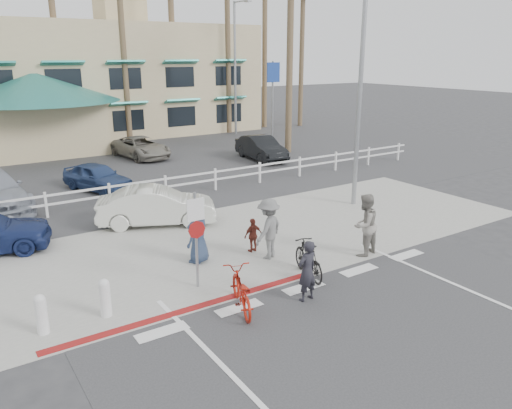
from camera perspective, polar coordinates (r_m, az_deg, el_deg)
ground at (r=12.99m, az=7.14°, el=-10.42°), size 140.00×140.00×0.00m
bike_path at (r=11.74m, az=13.63°, el=-13.96°), size 12.00×16.00×0.01m
sidewalk_plaza at (r=16.34m, az=-3.10°, el=-4.38°), size 22.00×7.00×0.01m
cross_street at (r=19.72m, az=-8.97°, el=-0.81°), size 40.00×5.00×0.01m
parking_lot at (r=28.38m, az=-17.02°, el=4.10°), size 50.00×16.00×0.01m
curb_red at (r=12.42m, az=-7.46°, el=-11.74°), size 7.00×0.25×0.02m
rail_fence at (r=21.53m, az=-10.05°, el=2.03°), size 29.40×0.16×1.00m
building at (r=40.84m, az=-20.45°, el=15.50°), size 28.00×16.00×11.30m
sign_post at (r=12.92m, az=-6.86°, el=-3.52°), size 0.50×0.10×2.90m
bollard_0 at (r=12.33m, az=-16.87°, el=-10.16°), size 0.26×0.26×0.95m
bollard_1 at (r=12.09m, az=-23.33°, el=-11.44°), size 0.26×0.26×0.95m
streetlight_0 at (r=20.06m, az=11.80°, el=12.47°), size 0.60×2.00×9.00m
streetlight_1 at (r=38.14m, az=-2.41°, el=15.12°), size 0.60×2.00×9.50m
info_sign at (r=37.67m, az=1.90°, el=12.13°), size 1.20×0.16×5.60m
palm_4 at (r=35.55m, az=-22.06°, el=18.28°), size 4.00×4.00×15.00m
palm_5 at (r=35.64m, az=-14.96°, el=17.28°), size 4.00×4.00×13.00m
palm_6 at (r=38.13m, az=-9.66°, el=20.55°), size 4.00×4.00×17.00m
palm_7 at (r=39.00m, az=-3.25°, el=18.45°), size 4.00×4.00×14.00m
palm_8 at (r=41.99m, az=1.01°, el=19.05°), size 4.00×4.00×15.00m
palm_9 at (r=42.94m, az=5.27°, el=17.60°), size 4.00×4.00×13.00m
palm_11 at (r=30.94m, az=3.93°, el=18.85°), size 4.00×4.00×14.00m
bike_red at (r=12.10m, az=-1.76°, el=-9.82°), size 1.24×1.99×0.99m
rider_red at (r=12.46m, az=5.85°, el=-7.56°), size 0.62×0.44×1.58m
bike_black at (r=13.84m, az=6.02°, el=-6.21°), size 0.91×1.81×1.05m
rider_black at (r=15.42m, az=12.30°, el=-2.30°), size 1.07×0.90×1.93m
pedestrian_a at (r=14.85m, az=1.43°, el=-2.80°), size 1.38×1.15×1.85m
pedestrian_child at (r=15.43m, az=-0.34°, el=-3.53°), size 0.65×0.30×1.09m
pedestrian_b at (r=14.68m, az=-6.64°, el=-3.28°), size 1.05×0.97×1.79m
car_white_sedan at (r=18.20m, az=-11.27°, el=-0.18°), size 4.39×3.03×1.37m
lot_car_2 at (r=23.52m, az=-17.68°, el=3.04°), size 2.67×3.91×1.24m
lot_car_3 at (r=28.96m, az=0.59°, el=6.47°), size 1.88×4.29×1.37m
lot_car_5 at (r=30.35m, az=-13.00°, el=6.38°), size 2.58×4.64×1.23m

